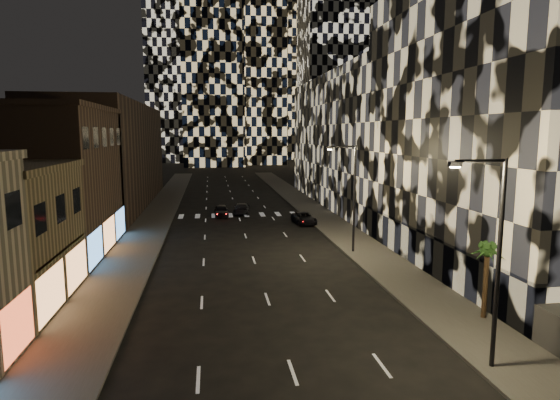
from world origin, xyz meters
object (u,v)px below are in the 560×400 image
object	(u,v)px
car_dark_oncoming	(242,208)
palm_tree	(487,255)
streetlight_near	(494,249)
streetlight_far	(352,191)
car_dark_rightlane	(304,218)
car_dark_midlane	(221,211)

from	to	relation	value
car_dark_oncoming	palm_tree	distance (m)	37.58
streetlight_near	streetlight_far	size ratio (longest dim) A/B	1.00
car_dark_rightlane	palm_tree	xyz separation A→B (m)	(4.34, -28.25, 3.00)
streetlight_near	car_dark_oncoming	bearing A→B (deg)	100.85
streetlight_near	car_dark_rightlane	xyz separation A→B (m)	(-1.35, 33.29, -4.71)
car_dark_midlane	car_dark_rightlane	bearing A→B (deg)	-34.69
streetlight_near	car_dark_rightlane	distance (m)	33.65
streetlight_far	palm_tree	bearing A→B (deg)	-78.72
streetlight_near	car_dark_midlane	world-z (taller)	streetlight_near
streetlight_far	car_dark_rightlane	distance (m)	14.17
streetlight_near	car_dark_midlane	size ratio (longest dim) A/B	2.18
car_dark_rightlane	palm_tree	world-z (taller)	palm_tree
streetlight_near	palm_tree	size ratio (longest dim) A/B	2.13
car_dark_midlane	streetlight_near	bearing A→B (deg)	-75.93
streetlight_far	car_dark_oncoming	world-z (taller)	streetlight_far
streetlight_near	streetlight_far	distance (m)	20.00
car_dark_rightlane	palm_tree	size ratio (longest dim) A/B	1.09
streetlight_near	car_dark_oncoming	distance (m)	41.91
car_dark_rightlane	car_dark_oncoming	bearing A→B (deg)	126.18
car_dark_midlane	palm_tree	distance (m)	37.01
car_dark_oncoming	car_dark_rightlane	xyz separation A→B (m)	(6.48, -7.62, -0.05)
streetlight_far	car_dark_midlane	bearing A→B (deg)	118.31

